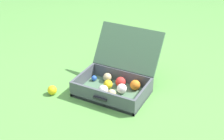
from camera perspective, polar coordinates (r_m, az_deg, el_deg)
ground_plane at (r=2.43m, az=2.10°, el=-4.38°), size 16.00×16.00×0.00m
open_suitcase at (r=2.43m, az=0.88°, el=-1.65°), size 0.54×0.59×0.44m
stray_ball_on_grass at (r=2.45m, az=-11.00°, el=-3.66°), size 0.07×0.07×0.07m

